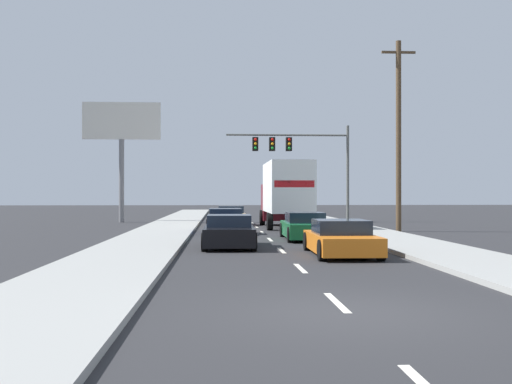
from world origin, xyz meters
TOP-DOWN VIEW (x-y plane):
  - ground_plane at (0.00, 25.00)m, footprint 140.00×140.00m
  - sidewalk_right at (5.10, 20.00)m, footprint 3.11×80.00m
  - sidewalk_left at (-5.10, 20.00)m, footprint 3.11×80.00m
  - lane_markings at (0.00, 23.40)m, footprint 0.14×57.00m
  - car_tan at (-1.50, 28.13)m, footprint 1.88×4.50m
  - car_navy at (-1.92, 20.09)m, footprint 2.00×4.06m
  - car_black at (-1.82, 12.28)m, footprint 1.95×4.20m
  - box_truck at (1.63, 24.73)m, footprint 2.57×8.44m
  - car_green at (1.52, 15.87)m, footprint 1.88×4.45m
  - car_orange at (1.76, 9.21)m, footprint 2.02×4.42m
  - traffic_signal_mast at (2.89, 31.89)m, footprint 8.71×0.69m
  - utility_pole_mid at (7.21, 20.98)m, footprint 1.80×0.28m
  - roadside_billboard at (-9.05, 32.10)m, footprint 5.40×0.36m

SIDE VIEW (x-z plane):
  - ground_plane at x=0.00m, z-range 0.00..0.00m
  - lane_markings at x=0.00m, z-range 0.00..0.01m
  - sidewalk_right at x=5.10m, z-range 0.00..0.14m
  - sidewalk_left at x=-5.10m, z-range 0.00..0.14m
  - car_orange at x=1.76m, z-range -0.05..1.10m
  - car_green at x=1.52m, z-range -0.05..1.14m
  - car_black at x=-1.82m, z-range -0.05..1.16m
  - car_tan at x=-1.50m, z-range -0.05..1.17m
  - car_navy at x=-1.92m, z-range -0.05..1.21m
  - box_truck at x=1.63m, z-range 0.23..4.01m
  - traffic_signal_mast at x=2.89m, z-range 1.67..8.50m
  - utility_pole_mid at x=7.21m, z-range 0.14..10.18m
  - roadside_billboard at x=-9.05m, z-range 2.01..10.38m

